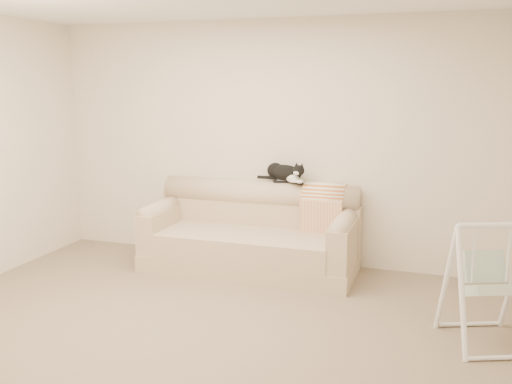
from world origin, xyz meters
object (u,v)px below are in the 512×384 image
remote_a (282,181)px  baby_swing (488,283)px  sofa (252,236)px  remote_b (297,183)px  tuxedo_cat (285,172)px

remote_a → baby_swing: (1.99, -1.36, -0.44)m
sofa → remote_b: bearing=28.3°
remote_a → remote_b: bearing=-7.2°
remote_a → tuxedo_cat: size_ratio=0.33×
remote_a → tuxedo_cat: 0.10m
sofa → baby_swing: baby_swing is taller
sofa → baby_swing: size_ratio=2.33×
remote_a → remote_b: 0.17m
baby_swing → sofa: bearing=153.8°
remote_b → tuxedo_cat: size_ratio=0.31×
sofa → remote_b: 0.74m
baby_swing → remote_b: bearing=143.7°
remote_a → baby_swing: baby_swing is taller
remote_b → baby_swing: bearing=-36.3°
remote_b → baby_swing: (1.82, -1.34, -0.44)m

